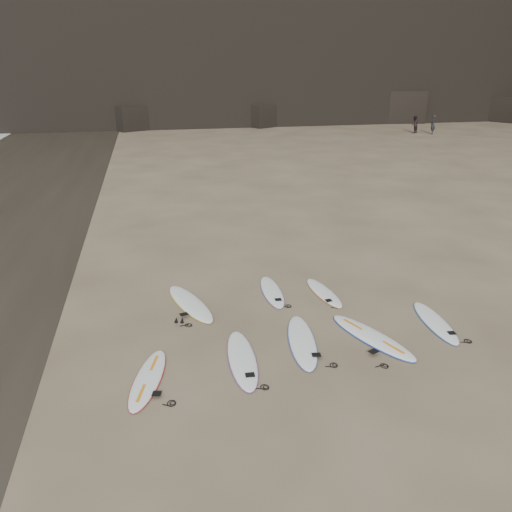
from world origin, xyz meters
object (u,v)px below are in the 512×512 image
(person_b, at_px, (414,124))
(person_a, at_px, (433,125))
(surfboard_4, at_px, (435,322))
(surfboard_1, at_px, (242,359))
(surfboard_2, at_px, (302,341))
(surfboard_3, at_px, (372,337))
(surfboard_6, at_px, (272,291))
(surfboard_7, at_px, (324,292))
(surfboard_0, at_px, (148,379))
(surfboard_5, at_px, (190,303))

(person_b, bearing_deg, person_a, 109.07)
(surfboard_4, height_order, person_b, person_b)
(surfboard_1, height_order, surfboard_2, surfboard_2)
(surfboard_2, relative_size, person_b, 1.57)
(surfboard_3, height_order, surfboard_6, surfboard_3)
(surfboard_6, relative_size, surfboard_7, 1.05)
(person_a, bearing_deg, surfboard_7, -13.14)
(surfboard_1, xyz_separation_m, surfboard_3, (3.44, 0.30, 0.00))
(surfboard_0, height_order, surfboard_7, surfboard_0)
(surfboard_3, xyz_separation_m, person_a, (22.42, 35.36, 0.86))
(surfboard_2, height_order, surfboard_7, surfboard_2)
(surfboard_0, distance_m, person_a, 45.64)
(surfboard_3, xyz_separation_m, surfboard_7, (-0.32, 2.79, -0.01))
(surfboard_1, height_order, surfboard_5, surfboard_5)
(surfboard_1, distance_m, surfboard_4, 5.48)
(surfboard_4, distance_m, person_a, 40.52)
(surfboard_2, relative_size, surfboard_6, 1.15)
(person_b, bearing_deg, surfboard_3, 25.67)
(surfboard_2, distance_m, person_a, 42.74)
(surfboard_3, distance_m, surfboard_6, 3.68)
(surfboard_1, xyz_separation_m, person_a, (25.86, 35.66, 0.87))
(surfboard_1, bearing_deg, surfboard_5, 109.42)
(surfboard_4, height_order, surfboard_7, surfboard_4)
(surfboard_4, bearing_deg, surfboard_2, -171.55)
(surfboard_0, bearing_deg, surfboard_7, 48.11)
(surfboard_0, relative_size, person_a, 1.29)
(surfboard_2, bearing_deg, person_b, 67.54)
(surfboard_1, xyz_separation_m, surfboard_7, (3.12, 3.08, -0.01))
(surfboard_2, distance_m, surfboard_6, 3.01)
(surfboard_3, bearing_deg, surfboard_7, 74.35)
(surfboard_5, distance_m, person_a, 42.10)
(surfboard_3, bearing_deg, surfboard_0, 164.28)
(surfboard_7, height_order, person_b, person_b)
(surfboard_1, distance_m, surfboard_2, 1.69)
(surfboard_4, xyz_separation_m, surfboard_7, (-2.32, 2.42, -0.00))
(surfboard_4, relative_size, surfboard_6, 1.04)
(surfboard_1, xyz_separation_m, surfboard_5, (-0.94, 3.20, 0.00))
(surfboard_2, height_order, surfboard_6, surfboard_2)
(surfboard_5, height_order, person_a, person_a)
(surfboard_1, height_order, person_b, person_b)
(surfboard_6, bearing_deg, surfboard_2, -87.02)
(surfboard_4, bearing_deg, surfboard_1, -167.53)
(surfboard_4, bearing_deg, surfboard_5, 163.83)
(surfboard_0, distance_m, surfboard_7, 6.32)
(surfboard_2, xyz_separation_m, surfboard_3, (1.81, -0.17, 0.00))
(surfboard_4, xyz_separation_m, person_b, (19.00, 36.04, 0.81))
(surfboard_3, bearing_deg, surfboard_1, 162.82)
(surfboard_1, distance_m, person_a, 44.06)
(surfboard_2, height_order, person_b, person_b)
(person_b, bearing_deg, surfboard_1, 21.99)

